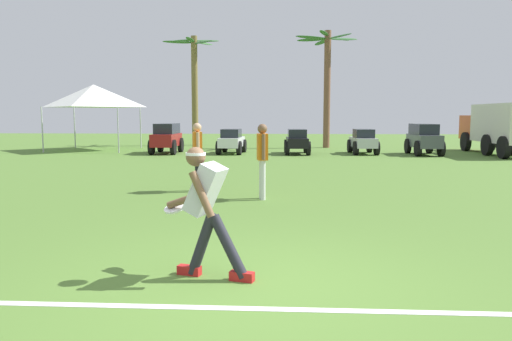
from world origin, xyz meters
The scene contains 15 objects.
ground_plane centered at (0.00, 0.00, 0.00)m, with size 80.00×80.00×0.00m, color #50762F.
field_line_paint centered at (0.00, -0.53, 0.00)m, with size 19.35×0.11×0.01m, color white.
frisbee_thrower centered at (-0.52, 0.34, 0.80)m, with size 1.04×0.65×1.41m.
frisbee_in_flight centered at (-0.94, 0.67, 0.69)m, with size 0.33×0.32×0.10m.
teammate_near_sideline centered at (-1.67, 6.34, 0.94)m, with size 0.28×0.49×1.56m.
teammate_midfield centered at (-0.15, 5.36, 0.94)m, with size 0.25×0.50×1.56m.
parked_car_slot_a centered at (-5.02, 17.39, 0.72)m, with size 1.17×2.41×1.34m.
parked_car_slot_b centered at (-2.07, 17.39, 0.56)m, with size 1.20×2.25×1.10m.
parked_car_slot_c centered at (0.85, 17.30, 0.56)m, with size 1.14×2.23×1.10m.
parked_car_slot_d centered at (3.80, 17.56, 0.56)m, with size 1.16×2.23×1.10m.
parked_car_slot_e centered at (6.35, 17.20, 0.72)m, with size 1.16×2.41×1.34m.
box_truck centered at (9.55, 17.55, 1.23)m, with size 1.42×5.91×2.20m.
palm_tree_far_left centered at (-4.78, 23.26, 3.66)m, with size 3.09×3.38×6.09m.
palm_tree_left_of_centre centered at (2.49, 21.61, 3.68)m, with size 3.32×3.68×6.05m.
event_tent centered at (-8.98, 19.09, 2.64)m, with size 3.70×3.70×3.19m.
Camera 1 is at (0.31, -4.87, 1.76)m, focal length 35.00 mm.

